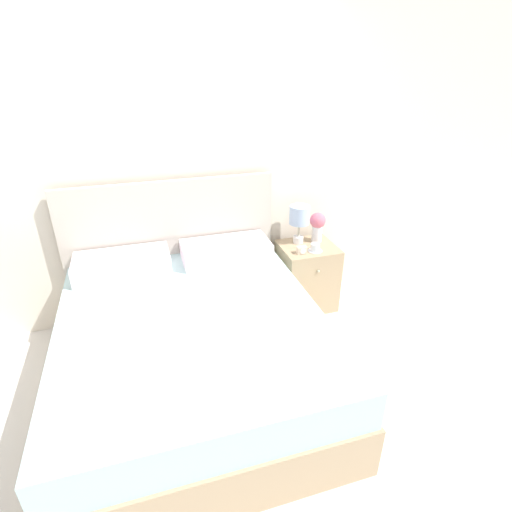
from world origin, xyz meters
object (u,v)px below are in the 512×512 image
bed (192,342)px  flower_vase (318,225)px  teacup (315,248)px  alarm_clock (302,250)px  nightstand (306,276)px  table_lamp (299,217)px

bed → flower_vase: 1.53m
flower_vase → teacup: bearing=-118.2°
alarm_clock → nightstand: bearing=44.6°
bed → nightstand: bed is taller
bed → alarm_clock: bearing=28.2°
teacup → table_lamp: bearing=109.3°
bed → flower_vase: bed is taller
bed → alarm_clock: (1.03, 0.56, 0.30)m
flower_vase → table_lamp: bearing=173.4°
flower_vase → alarm_clock: (-0.23, -0.19, -0.13)m
nightstand → teacup: bearing=-81.7°
nightstand → flower_vase: flower_vase is taller
bed → nightstand: bearing=30.1°
table_lamp → flower_vase: size_ratio=1.28×
nightstand → flower_vase: (0.11, 0.08, 0.46)m
table_lamp → alarm_clock: bearing=-104.7°
alarm_clock → teacup: bearing=2.0°
bed → teacup: bed is taller
flower_vase → teacup: size_ratio=2.17×
table_lamp → nightstand: bearing=-60.4°
nightstand → table_lamp: bearing=119.6°
table_lamp → alarm_clock: 0.30m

